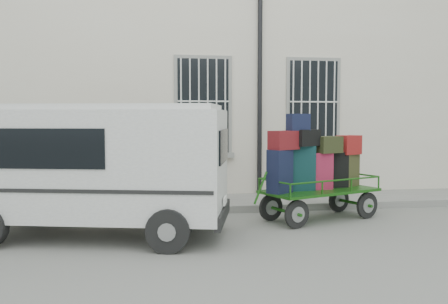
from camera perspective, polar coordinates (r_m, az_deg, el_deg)
name	(u,v)px	position (r m, az deg, el deg)	size (l,w,h in m)	color
ground	(246,228)	(9.10, 2.49, -8.62)	(80.00, 80.00, 0.00)	slate
building	(206,82)	(14.34, -2.05, 8.04)	(24.00, 5.15, 6.00)	beige
sidewalk	(225,203)	(11.21, 0.16, -5.83)	(24.00, 1.70, 0.15)	slate
luggage_cart	(316,169)	(9.77, 10.46, -1.91)	(2.69, 1.79, 2.05)	black
van	(94,162)	(8.51, -14.59, -1.07)	(4.65, 2.83, 2.19)	silver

